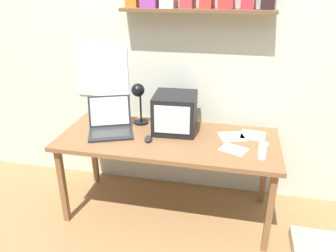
% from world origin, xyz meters
% --- Properties ---
extents(ground_plane, '(12.00, 12.00, 0.00)m').
position_xyz_m(ground_plane, '(0.00, 0.00, 0.00)').
color(ground_plane, olive).
extents(back_wall, '(5.60, 0.24, 2.60)m').
position_xyz_m(back_wall, '(0.00, 0.47, 1.31)').
color(back_wall, beige).
rests_on(back_wall, ground_plane).
extents(corner_desk, '(1.73, 0.74, 0.71)m').
position_xyz_m(corner_desk, '(0.00, 0.00, 0.66)').
color(corner_desk, brown).
rests_on(corner_desk, ground_plane).
extents(crt_monitor, '(0.36, 0.37, 0.31)m').
position_xyz_m(crt_monitor, '(0.03, 0.15, 0.87)').
color(crt_monitor, black).
rests_on(crt_monitor, corner_desk).
extents(laptop, '(0.46, 0.46, 0.26)m').
position_xyz_m(laptop, '(-0.49, 0.02, 0.78)').
color(laptop, '#232326').
rests_on(laptop, corner_desk).
extents(desk_lamp, '(0.13, 0.18, 0.38)m').
position_xyz_m(desk_lamp, '(-0.29, 0.18, 0.98)').
color(desk_lamp, black).
rests_on(desk_lamp, corner_desk).
extents(juice_glass, '(0.07, 0.07, 0.12)m').
position_xyz_m(juice_glass, '(0.72, -0.19, 0.76)').
color(juice_glass, white).
rests_on(juice_glass, corner_desk).
extents(computer_mouse, '(0.08, 0.11, 0.03)m').
position_xyz_m(computer_mouse, '(-0.14, -0.09, 0.73)').
color(computer_mouse, '#232326').
rests_on(computer_mouse, corner_desk).
extents(loose_paper_near_laptop, '(0.24, 0.23, 0.00)m').
position_xyz_m(loose_paper_near_laptop, '(0.50, 0.12, 0.71)').
color(loose_paper_near_laptop, white).
rests_on(loose_paper_near_laptop, corner_desk).
extents(printed_handout, '(0.23, 0.20, 0.00)m').
position_xyz_m(printed_handout, '(0.52, -0.10, 0.71)').
color(printed_handout, white).
rests_on(printed_handout, corner_desk).
extents(open_notebook, '(0.21, 0.20, 0.00)m').
position_xyz_m(open_notebook, '(0.66, 0.18, 0.71)').
color(open_notebook, white).
rests_on(open_notebook, corner_desk).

